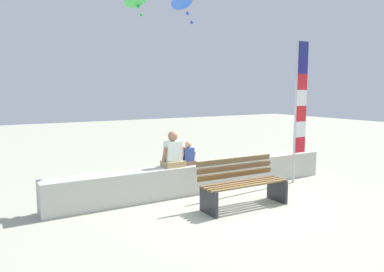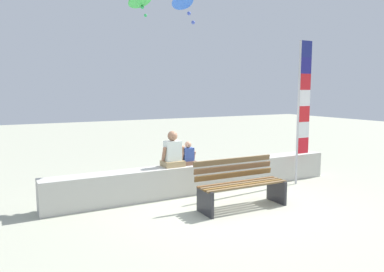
# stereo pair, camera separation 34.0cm
# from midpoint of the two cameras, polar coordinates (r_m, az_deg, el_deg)

# --- Properties ---
(ground_plane) EXTENTS (40.00, 40.00, 0.00)m
(ground_plane) POSITION_cam_midpoint_polar(r_m,az_deg,el_deg) (7.18, 7.17, -10.35)
(ground_plane) COLOR #ABAD97
(seawall_ledge) EXTENTS (6.54, 0.45, 0.60)m
(seawall_ledge) POSITION_cam_midpoint_polar(r_m,az_deg,el_deg) (7.94, 2.86, -6.37)
(seawall_ledge) COLOR #BBBAB0
(seawall_ledge) RESTS_ON ground
(park_bench) EXTENTS (1.70, 0.64, 0.88)m
(park_bench) POSITION_cam_midpoint_polar(r_m,az_deg,el_deg) (6.93, 8.85, -7.42)
(park_bench) COLOR brown
(park_bench) RESTS_ON ground
(person_adult) EXTENTS (0.47, 0.35, 0.73)m
(person_adult) POSITION_cam_midpoint_polar(r_m,az_deg,el_deg) (7.52, -1.71, -2.57)
(person_adult) COLOR tan
(person_adult) RESTS_ON seawall_ledge
(person_child) EXTENTS (0.32, 0.24, 0.49)m
(person_child) POSITION_cam_midpoint_polar(r_m,az_deg,el_deg) (7.70, 0.67, -3.03)
(person_child) COLOR brown
(person_child) RESTS_ON seawall_ledge
(flag_banner) EXTENTS (0.37, 0.05, 3.24)m
(flag_banner) POSITION_cam_midpoint_polar(r_m,az_deg,el_deg) (8.80, 17.71, 4.72)
(flag_banner) COLOR #B7B7BC
(flag_banner) RESTS_ON ground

